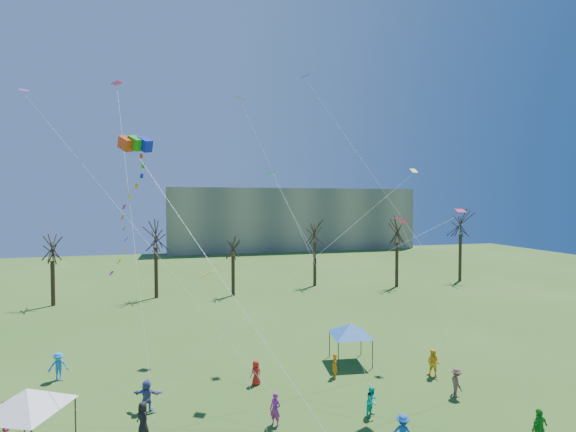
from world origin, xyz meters
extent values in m
cube|color=gray|center=(22.00, 82.00, 7.50)|extent=(60.00, 14.00, 15.00)
cylinder|color=black|center=(-18.62, 34.95, 2.55)|extent=(0.44, 0.44, 5.10)
cylinder|color=black|center=(-7.57, 35.95, 3.10)|extent=(0.44, 0.44, 6.19)
cylinder|color=black|center=(1.69, 34.77, 2.50)|extent=(0.44, 0.44, 5.00)
cylinder|color=black|center=(13.46, 37.80, 3.09)|extent=(0.44, 0.44, 6.19)
cylinder|color=black|center=(24.26, 34.37, 3.08)|extent=(0.44, 0.44, 6.16)
cylinder|color=black|center=(35.44, 35.65, 3.48)|extent=(0.44, 0.44, 6.96)
cube|color=red|center=(-7.45, 10.13, 15.17)|extent=(1.04, 1.18, 1.08)
cube|color=#1E9D14|center=(-6.94, 10.13, 15.17)|extent=(1.04, 1.18, 1.08)
cube|color=#101DD1|center=(-6.42, 10.13, 15.17)|extent=(1.04, 1.18, 1.08)
cylinder|color=white|center=(-2.61, 3.71, 8.29)|extent=(0.02, 0.02, 19.61)
cylinder|color=#3F3F44|center=(-11.98, 7.02, 1.12)|extent=(0.10, 0.10, 2.25)
cylinder|color=#3F3F44|center=(-9.40, 5.97, 1.12)|extent=(0.10, 0.10, 2.25)
pyramid|color=white|center=(-11.21, 5.20, 2.73)|extent=(3.97, 3.97, 0.96)
cylinder|color=#3F3F44|center=(6.14, 10.52, 1.00)|extent=(0.07, 0.07, 2.00)
cylinder|color=#3F3F44|center=(8.60, 10.25, 1.00)|extent=(0.07, 0.07, 2.00)
cylinder|color=#3F3F44|center=(6.40, 12.99, 1.00)|extent=(0.07, 0.07, 2.00)
cylinder|color=#3F3F44|center=(8.87, 12.72, 1.00)|extent=(0.07, 0.07, 2.00)
pyramid|color=#245DB4|center=(7.50, 11.62, 2.43)|extent=(3.79, 3.79, 0.86)
imported|color=blue|center=(5.77, 1.39, 0.84)|extent=(1.25, 1.13, 1.69)
imported|color=green|center=(12.20, -0.06, 0.93)|extent=(1.16, 0.67, 1.86)
imported|color=black|center=(-6.28, 5.87, 0.81)|extent=(0.88, 0.95, 1.62)
imported|color=#A1288C|center=(0.36, 4.89, 0.87)|extent=(0.74, 0.75, 1.74)
imported|color=#0ECAAD|center=(5.73, 4.51, 0.82)|extent=(1.00, 0.95, 1.63)
imported|color=brown|center=(11.65, 5.23, 0.86)|extent=(0.88, 1.23, 1.73)
imported|color=#DB497D|center=(-13.17, 7.90, 0.78)|extent=(0.78, 0.98, 1.56)
imported|color=#48559C|center=(-6.28, 8.17, 0.88)|extent=(1.72, 0.93, 1.77)
imported|color=red|center=(0.21, 9.81, 0.78)|extent=(0.90, 0.77, 1.55)
imported|color=orange|center=(5.46, 9.49, 0.81)|extent=(0.42, 0.61, 1.62)
imported|color=yellow|center=(11.93, 7.95, 0.92)|extent=(1.10, 1.13, 1.84)
imported|color=#1D8AEA|center=(-12.28, 13.73, 0.92)|extent=(1.25, 0.81, 1.84)
cube|color=#E325A9|center=(-8.70, 15.46, 20.13)|extent=(0.84, 0.80, 0.17)
cylinder|color=white|center=(-6.99, 8.46, 10.72)|extent=(0.01, 0.01, 23.40)
cube|color=yellow|center=(-3.13, 4.08, 8.31)|extent=(0.68, 0.61, 0.31)
cylinder|color=white|center=(-1.90, 2.62, 4.80)|extent=(0.01, 0.01, 7.64)
cube|color=#18B5B8|center=(1.59, 11.21, 13.69)|extent=(0.86, 0.77, 0.25)
cylinder|color=white|center=(3.68, 6.30, 7.49)|extent=(0.01, 0.01, 16.05)
cube|color=blue|center=(6.10, 18.38, 22.66)|extent=(0.75, 0.65, 0.31)
cylinder|color=white|center=(9.15, 9.16, 11.98)|extent=(0.01, 0.01, 28.58)
cube|color=#CC1949|center=(11.00, 4.27, 11.23)|extent=(0.65, 0.75, 0.21)
cylinder|color=white|center=(-0.11, 4.19, 6.26)|extent=(0.01, 0.01, 24.19)
cube|color=#9FD131|center=(13.59, 13.26, 14.22)|extent=(0.49, 0.56, 0.37)
cylinder|color=white|center=(3.66, 9.56, 7.76)|extent=(0.01, 0.01, 24.62)
cube|color=purple|center=(-15.20, 17.49, 19.71)|extent=(0.83, 0.91, 0.32)
cylinder|color=white|center=(-7.42, 11.19, 10.51)|extent=(0.01, 0.01, 26.94)
cube|color=orange|center=(0.71, 20.47, 20.93)|extent=(0.93, 0.92, 0.27)
cylinder|color=white|center=(3.22, 12.49, 11.11)|extent=(0.01, 0.01, 25.49)
cube|color=#E02582|center=(8.59, 6.54, 10.62)|extent=(0.84, 0.77, 0.40)
cylinder|color=white|center=(10.12, 5.88, 5.96)|extent=(0.01, 0.01, 9.52)
camera|label=1|loc=(-4.15, -15.22, 11.73)|focal=25.00mm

